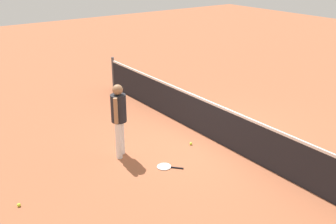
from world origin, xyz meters
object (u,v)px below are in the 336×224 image
Objects in this scene: tennis_racket_near_player at (165,167)px; tennis_ball_midcourt at (120,142)px; player_near_side at (119,115)px; tennis_ball_near_player at (191,144)px; tennis_ball_baseline at (19,205)px.

tennis_ball_midcourt is at bearing -171.66° from tennis_racket_near_player.
tennis_ball_midcourt reaches higher than tennis_racket_near_player.
tennis_racket_near_player is at bearing 8.34° from tennis_ball_midcourt.
player_near_side is 1.15m from tennis_ball_midcourt.
player_near_side reaches higher than tennis_racket_near_player.
player_near_side reaches higher than tennis_ball_near_player.
tennis_racket_near_player is (1.03, 0.51, -1.00)m from player_near_side.
tennis_ball_midcourt and tennis_ball_baseline have the same top height.
tennis_ball_baseline reaches higher than tennis_racket_near_player.
tennis_ball_midcourt is at bearing -128.33° from tennis_ball_near_player.
tennis_ball_near_player is 1.00× the size of tennis_ball_baseline.
tennis_racket_near_player is 1.60m from tennis_ball_midcourt.
tennis_racket_near_player is at bearing 26.34° from player_near_side.
tennis_ball_baseline is at bearing -88.57° from tennis_ball_near_player.
tennis_ball_midcourt is (-1.07, -1.35, 0.00)m from tennis_ball_near_player.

